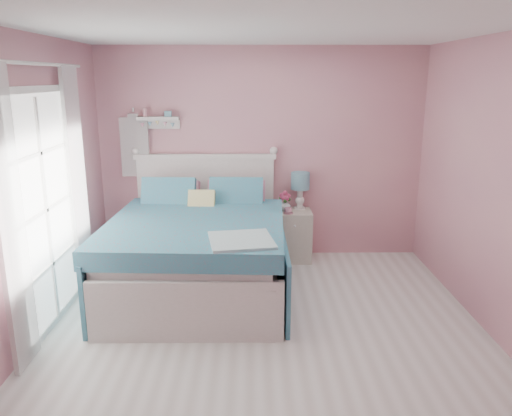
{
  "coord_description": "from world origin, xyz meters",
  "views": [
    {
      "loc": [
        -0.13,
        -3.92,
        2.23
      ],
      "look_at": [
        -0.08,
        1.2,
        0.88
      ],
      "focal_mm": 35.0,
      "sensor_mm": 36.0,
      "label": 1
    }
  ],
  "objects_px": {
    "nightstand": "(293,235)",
    "bed": "(198,251)",
    "vase": "(285,205)",
    "teacup": "(288,211)",
    "table_lamp": "(300,184)"
  },
  "relations": [
    {
      "from": "nightstand",
      "to": "bed",
      "type": "bearing_deg",
      "value": -140.6
    },
    {
      "from": "vase",
      "to": "teacup",
      "type": "height_order",
      "value": "vase"
    },
    {
      "from": "nightstand",
      "to": "vase",
      "type": "xyz_separation_m",
      "value": [
        -0.11,
        0.0,
        0.39
      ]
    },
    {
      "from": "vase",
      "to": "teacup",
      "type": "distance_m",
      "value": 0.13
    },
    {
      "from": "table_lamp",
      "to": "teacup",
      "type": "bearing_deg",
      "value": -124.99
    },
    {
      "from": "bed",
      "to": "nightstand",
      "type": "relative_size",
      "value": 3.65
    },
    {
      "from": "bed",
      "to": "nightstand",
      "type": "distance_m",
      "value": 1.42
    },
    {
      "from": "bed",
      "to": "table_lamp",
      "type": "distance_m",
      "value": 1.64
    },
    {
      "from": "vase",
      "to": "teacup",
      "type": "xyz_separation_m",
      "value": [
        0.03,
        -0.12,
        -0.04
      ]
    },
    {
      "from": "bed",
      "to": "teacup",
      "type": "relative_size",
      "value": 24.75
    },
    {
      "from": "bed",
      "to": "teacup",
      "type": "bearing_deg",
      "value": 40.23
    },
    {
      "from": "vase",
      "to": "nightstand",
      "type": "bearing_deg",
      "value": -0.16
    },
    {
      "from": "table_lamp",
      "to": "vase",
      "type": "height_order",
      "value": "table_lamp"
    },
    {
      "from": "nightstand",
      "to": "table_lamp",
      "type": "xyz_separation_m",
      "value": [
        0.08,
        0.11,
        0.64
      ]
    },
    {
      "from": "table_lamp",
      "to": "nightstand",
      "type": "bearing_deg",
      "value": -126.96
    }
  ]
}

